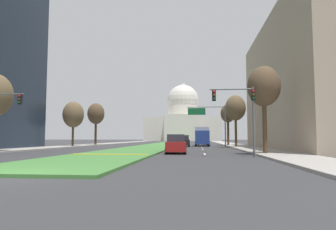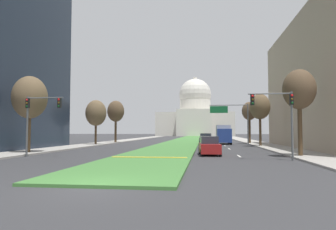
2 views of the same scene
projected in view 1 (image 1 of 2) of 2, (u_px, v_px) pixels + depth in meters
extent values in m
plane|color=#333335|center=(171.00, 143.00, 72.58)|extent=(275.53, 275.53, 0.00)
cube|color=#427A38|center=(168.00, 144.00, 66.38)|extent=(6.56, 112.72, 0.14)
cube|color=gold|center=(109.00, 154.00, 22.53)|extent=(5.90, 0.50, 0.04)
cube|color=silver|center=(205.00, 154.00, 25.75)|extent=(0.16, 2.40, 0.01)
cube|color=silver|center=(203.00, 149.00, 36.55)|extent=(0.16, 2.40, 0.01)
cube|color=silver|center=(202.00, 147.00, 44.42)|extent=(0.16, 2.40, 0.01)
cube|color=silver|center=(201.00, 146.00, 50.17)|extent=(0.16, 2.40, 0.01)
cube|color=silver|center=(201.00, 145.00, 60.95)|extent=(0.16, 2.40, 0.01)
cube|color=silver|center=(200.00, 143.00, 75.12)|extent=(0.16, 2.40, 0.01)
cube|color=silver|center=(200.00, 143.00, 79.14)|extent=(0.16, 2.40, 0.01)
cube|color=silver|center=(200.00, 143.00, 82.64)|extent=(0.16, 2.40, 0.01)
cube|color=#9E9991|center=(101.00, 144.00, 61.51)|extent=(4.00, 112.72, 0.15)
cube|color=#9E9991|center=(231.00, 144.00, 58.82)|extent=(4.00, 112.72, 0.15)
cube|color=tan|center=(324.00, 84.00, 36.38)|extent=(13.78, 30.31, 16.12)
cube|color=silver|center=(183.00, 130.00, 135.09)|extent=(33.49, 18.42, 10.22)
cube|color=silver|center=(182.00, 128.00, 124.01)|extent=(14.73, 4.00, 11.25)
cylinder|color=silver|center=(183.00, 112.00, 135.70)|extent=(13.71, 13.71, 5.72)
sphere|color=silver|center=(183.00, 100.00, 136.11)|extent=(14.41, 14.41, 14.41)
cylinder|color=silver|center=(183.00, 87.00, 136.61)|extent=(1.80, 1.80, 3.00)
cylinder|color=#515456|center=(6.00, 94.00, 24.73)|extent=(3.20, 0.10, 0.10)
cube|color=black|center=(20.00, 99.00, 24.57)|extent=(0.28, 0.24, 0.84)
sphere|color=red|center=(19.00, 96.00, 24.45)|extent=(0.18, 0.18, 0.18)
sphere|color=#4C380F|center=(19.00, 99.00, 24.43)|extent=(0.18, 0.18, 0.18)
sphere|color=#0F4219|center=(19.00, 102.00, 24.41)|extent=(0.18, 0.18, 0.18)
cylinder|color=#515456|center=(254.00, 122.00, 21.86)|extent=(0.16, 0.16, 5.20)
cube|color=black|center=(253.00, 95.00, 22.01)|extent=(0.28, 0.24, 0.84)
sphere|color=red|center=(253.00, 91.00, 21.89)|extent=(0.18, 0.18, 0.18)
sphere|color=#4C380F|center=(253.00, 95.00, 21.87)|extent=(0.18, 0.18, 0.18)
sphere|color=#0F4219|center=(253.00, 98.00, 21.85)|extent=(0.18, 0.18, 0.18)
cylinder|color=#515456|center=(231.00, 89.00, 22.20)|extent=(3.20, 0.10, 0.10)
cube|color=black|center=(214.00, 95.00, 22.30)|extent=(0.28, 0.24, 0.84)
sphere|color=red|center=(214.00, 91.00, 22.18)|extent=(0.18, 0.18, 0.18)
sphere|color=#4C380F|center=(214.00, 95.00, 22.16)|extent=(0.18, 0.18, 0.18)
sphere|color=#0F4219|center=(214.00, 99.00, 22.14)|extent=(0.18, 0.18, 0.18)
cylinder|color=#515456|center=(225.00, 126.00, 46.65)|extent=(0.20, 0.20, 6.50)
cylinder|color=#515456|center=(206.00, 107.00, 47.19)|extent=(5.99, 0.12, 0.12)
cube|color=#146033|center=(197.00, 111.00, 47.23)|extent=(2.80, 0.08, 1.10)
cylinder|color=#4C3823|center=(265.00, 125.00, 24.66)|extent=(0.36, 0.36, 4.90)
ellipsoid|color=brown|center=(264.00, 86.00, 24.91)|extent=(2.72, 2.72, 3.40)
cylinder|color=#4C3823|center=(73.00, 134.00, 45.79)|extent=(0.33, 0.33, 4.00)
ellipsoid|color=brown|center=(73.00, 115.00, 46.02)|extent=(3.22, 3.22, 4.03)
cylinder|color=#4C3823|center=(236.00, 131.00, 41.95)|extent=(0.34, 0.34, 4.76)
ellipsoid|color=brown|center=(235.00, 108.00, 42.20)|extent=(2.89, 2.89, 3.61)
cylinder|color=#4C3823|center=(96.00, 132.00, 54.07)|extent=(0.40, 0.40, 4.87)
ellipsoid|color=brown|center=(96.00, 114.00, 54.33)|extent=(3.08, 3.08, 3.85)
cylinder|color=#4C3823|center=(228.00, 132.00, 51.02)|extent=(0.38, 0.38, 4.83)
ellipsoid|color=brown|center=(228.00, 113.00, 51.26)|extent=(2.52, 2.52, 3.15)
cube|color=maroon|center=(176.00, 146.00, 26.77)|extent=(2.02, 4.32, 0.83)
cube|color=#282D38|center=(176.00, 138.00, 26.99)|extent=(1.67, 2.12, 0.68)
cylinder|color=black|center=(185.00, 151.00, 25.06)|extent=(0.26, 0.65, 0.64)
cylinder|color=black|center=(166.00, 151.00, 25.12)|extent=(0.26, 0.65, 0.64)
cylinder|color=black|center=(184.00, 149.00, 28.36)|extent=(0.26, 0.65, 0.64)
cylinder|color=black|center=(168.00, 149.00, 28.42)|extent=(0.26, 0.65, 0.64)
cube|color=black|center=(183.00, 142.00, 47.20)|extent=(2.16, 4.71, 0.88)
cube|color=#282D38|center=(183.00, 137.00, 47.44)|extent=(1.79, 2.30, 0.72)
cylinder|color=black|center=(189.00, 145.00, 45.29)|extent=(0.26, 0.65, 0.64)
cylinder|color=black|center=(178.00, 145.00, 45.36)|extent=(0.26, 0.65, 0.64)
cylinder|color=black|center=(189.00, 144.00, 48.98)|extent=(0.26, 0.65, 0.64)
cylinder|color=black|center=(178.00, 144.00, 49.05)|extent=(0.26, 0.65, 0.64)
cube|color=black|center=(203.00, 142.00, 57.97)|extent=(1.83, 4.17, 0.86)
cube|color=#282D38|center=(203.00, 138.00, 58.19)|extent=(1.60, 2.01, 0.70)
cylinder|color=black|center=(207.00, 143.00, 56.24)|extent=(0.22, 0.64, 0.64)
cylinder|color=black|center=(199.00, 143.00, 56.41)|extent=(0.22, 0.64, 0.64)
cylinder|color=black|center=(207.00, 143.00, 59.47)|extent=(0.22, 0.64, 0.64)
cylinder|color=black|center=(199.00, 143.00, 59.65)|extent=(0.22, 0.64, 0.64)
cube|color=navy|center=(202.00, 137.00, 47.91)|extent=(2.30, 2.00, 2.20)
cube|color=#B2B2B7|center=(202.00, 135.00, 51.11)|extent=(2.30, 4.40, 2.80)
cylinder|color=black|center=(209.00, 144.00, 47.73)|extent=(0.30, 0.90, 0.90)
cylinder|color=black|center=(196.00, 144.00, 47.94)|extent=(0.30, 0.90, 0.90)
cylinder|color=black|center=(208.00, 143.00, 51.99)|extent=(0.30, 0.90, 0.90)
cylinder|color=black|center=(196.00, 143.00, 52.21)|extent=(0.30, 0.90, 0.90)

